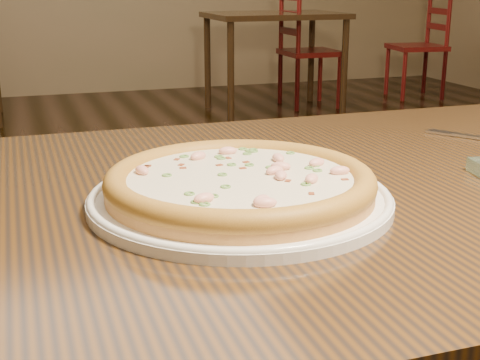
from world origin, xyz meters
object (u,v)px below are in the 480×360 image
object	(u,v)px
chair_c	(304,52)
chair_d	(423,46)
pizza	(240,182)
plate	(240,198)
hero_table	(313,254)
bg_table_right	(275,26)

from	to	relation	value
chair_c	chair_d	size ratio (longest dim) A/B	1.00
pizza	chair_d	distance (m)	5.35
chair_c	plate	bearing A→B (deg)	-114.91
hero_table	pizza	world-z (taller)	pizza
hero_table	plate	bearing A→B (deg)	-157.38
pizza	bg_table_right	xyz separation A→B (m)	(1.68, 4.14, -0.12)
bg_table_right	pizza	bearing A→B (deg)	-112.07
plate	chair_d	world-z (taller)	chair_d
pizza	chair_c	world-z (taller)	chair_c
chair_c	bg_table_right	bearing A→B (deg)	-160.93
hero_table	pizza	bearing A→B (deg)	-157.34
pizza	bg_table_right	distance (m)	4.47
plate	hero_table	bearing A→B (deg)	22.62
plate	bg_table_right	xyz separation A→B (m)	(1.68, 4.14, -0.10)
plate	bg_table_right	distance (m)	4.47
plate	pizza	distance (m)	0.02
hero_table	bg_table_right	xyz separation A→B (m)	(1.56, 4.09, 0.00)
pizza	chair_c	distance (m)	4.68
chair_c	hero_table	bearing A→B (deg)	-113.81
pizza	bg_table_right	world-z (taller)	pizza
plate	chair_c	size ratio (longest dim) A/B	0.37
pizza	plate	bearing A→B (deg)	-178.24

